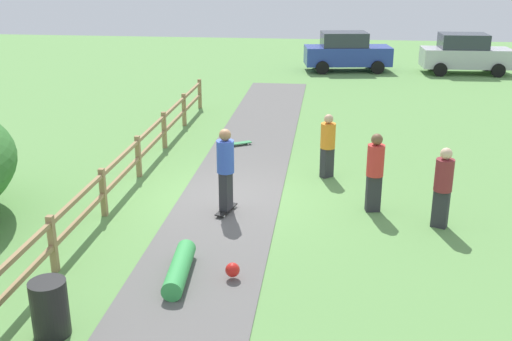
# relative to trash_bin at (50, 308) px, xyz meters

# --- Properties ---
(ground_plane) EXTENTS (60.00, 60.00, 0.00)m
(ground_plane) POSITION_rel_trash_bin_xyz_m (1.80, 5.76, -0.45)
(ground_plane) COLOR #60934C
(asphalt_path) EXTENTS (2.40, 28.00, 0.02)m
(asphalt_path) POSITION_rel_trash_bin_xyz_m (1.80, 5.76, -0.44)
(asphalt_path) COLOR #605E5B
(asphalt_path) RESTS_ON ground_plane
(wooden_fence) EXTENTS (0.12, 18.12, 1.10)m
(wooden_fence) POSITION_rel_trash_bin_xyz_m (-0.80, 5.76, 0.22)
(wooden_fence) COLOR #997A51
(wooden_fence) RESTS_ON ground_plane
(trash_bin) EXTENTS (0.56, 0.56, 0.90)m
(trash_bin) POSITION_rel_trash_bin_xyz_m (0.00, 0.00, 0.00)
(trash_bin) COLOR black
(trash_bin) RESTS_ON ground_plane
(skater_riding) EXTENTS (0.47, 0.82, 1.93)m
(skater_riding) POSITION_rel_trash_bin_xyz_m (1.86, 4.93, 0.66)
(skater_riding) COLOR black
(skater_riding) RESTS_ON asphalt_path
(skater_fallen) EXTENTS (1.31, 1.67, 0.36)m
(skater_fallen) POSITION_rel_trash_bin_xyz_m (1.59, 1.90, -0.25)
(skater_fallen) COLOR green
(skater_fallen) RESTS_ON asphalt_path
(skateboard_loose) EXTENTS (0.78, 0.59, 0.08)m
(skateboard_loose) POSITION_rel_trash_bin_xyz_m (1.38, 10.05, -0.36)
(skateboard_loose) COLOR #338C4C
(skateboard_loose) RESTS_ON asphalt_path
(bystander_orange) EXTENTS (0.54, 0.54, 1.67)m
(bystander_orange) POSITION_rel_trash_bin_xyz_m (4.06, 7.62, 0.47)
(bystander_orange) COLOR #2D2D33
(bystander_orange) RESTS_ON ground_plane
(bystander_maroon) EXTENTS (0.50, 0.50, 1.76)m
(bystander_maroon) POSITION_rel_trash_bin_xyz_m (6.47, 4.75, 0.52)
(bystander_maroon) COLOR #2D2D33
(bystander_maroon) RESTS_ON ground_plane
(bystander_red) EXTENTS (0.44, 0.44, 1.81)m
(bystander_red) POSITION_rel_trash_bin_xyz_m (5.12, 5.46, 0.55)
(bystander_red) COLOR #2D2D33
(bystander_red) RESTS_ON ground_plane
(parked_car_blue) EXTENTS (4.40, 2.47, 1.92)m
(parked_car_blue) POSITION_rel_trash_bin_xyz_m (4.82, 23.43, 0.51)
(parked_car_blue) COLOR #283D99
(parked_car_blue) RESTS_ON ground_plane
(parked_car_silver) EXTENTS (4.26, 2.13, 1.92)m
(parked_car_silver) POSITION_rel_trash_bin_xyz_m (10.53, 23.44, 0.51)
(parked_car_silver) COLOR #B7B7BC
(parked_car_silver) RESTS_ON ground_plane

